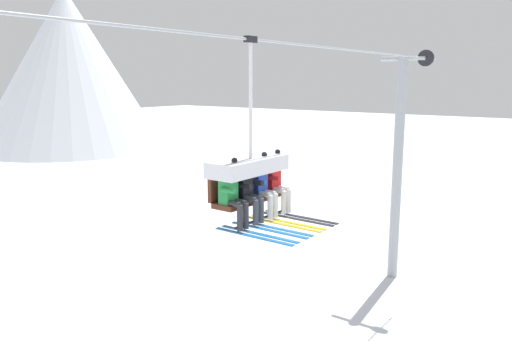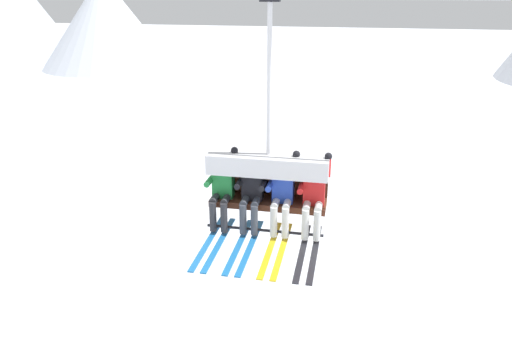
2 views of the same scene
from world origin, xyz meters
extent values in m
cone|color=silver|center=(-24.38, 41.96, 4.67)|extent=(13.71, 13.71, 9.34)
cube|color=#512819|center=(0.24, -0.80, 5.06)|extent=(1.81, 0.48, 0.10)
cube|color=#512819|center=(0.24, -0.52, 5.33)|extent=(1.81, 0.08, 0.45)
cube|color=silver|center=(0.24, -0.74, 5.71)|extent=(1.84, 0.68, 0.30)
cylinder|color=black|center=(0.24, -1.12, 4.73)|extent=(1.81, 0.04, 0.04)
cylinder|color=silver|center=(0.24, -0.80, 6.96)|extent=(0.07, 0.07, 2.20)
cube|color=#23843D|center=(-0.47, -0.82, 5.37)|extent=(0.32, 0.22, 0.52)
sphere|color=black|center=(-0.47, -0.82, 5.73)|extent=(0.22, 0.22, 0.22)
ellipsoid|color=black|center=(-0.47, -0.92, 5.73)|extent=(0.17, 0.04, 0.08)
cylinder|color=#2D2D33|center=(-0.56, -0.99, 5.15)|extent=(0.11, 0.34, 0.11)
cylinder|color=#2D2D33|center=(-0.38, -0.99, 5.15)|extent=(0.11, 0.34, 0.11)
cylinder|color=#2D2D33|center=(-0.56, -1.16, 4.91)|extent=(0.11, 0.11, 0.48)
cylinder|color=#2D2D33|center=(-0.38, -1.16, 4.91)|extent=(0.11, 0.11, 0.48)
cube|color=#1E6BB2|center=(-0.56, -1.46, 4.62)|extent=(0.09, 1.70, 0.02)
cube|color=#1E6BB2|center=(-0.38, -1.46, 4.62)|extent=(0.09, 1.70, 0.02)
cylinder|color=#23843D|center=(-0.66, -0.97, 5.41)|extent=(0.09, 0.30, 0.09)
cylinder|color=#23843D|center=(-0.29, -0.82, 5.72)|extent=(0.09, 0.09, 0.30)
sphere|color=black|center=(-0.29, -0.82, 5.89)|extent=(0.11, 0.11, 0.11)
cube|color=black|center=(0.00, -0.82, 5.37)|extent=(0.32, 0.22, 0.52)
sphere|color=maroon|center=(0.00, -0.82, 5.73)|extent=(0.22, 0.22, 0.22)
ellipsoid|color=black|center=(0.00, -0.92, 5.73)|extent=(0.17, 0.04, 0.08)
cylinder|color=#3D424C|center=(-0.08, -0.99, 5.15)|extent=(0.11, 0.34, 0.11)
cylinder|color=#3D424C|center=(0.09, -0.99, 5.15)|extent=(0.11, 0.34, 0.11)
cylinder|color=#3D424C|center=(-0.08, -1.16, 4.91)|extent=(0.11, 0.11, 0.48)
cylinder|color=#3D424C|center=(0.09, -1.16, 4.91)|extent=(0.11, 0.11, 0.48)
cube|color=#1E6BB2|center=(-0.08, -1.46, 4.62)|extent=(0.09, 1.70, 0.02)
cube|color=#1E6BB2|center=(0.09, -1.46, 4.62)|extent=(0.09, 1.70, 0.02)
cylinder|color=black|center=(-0.18, -0.97, 5.41)|extent=(0.09, 0.30, 0.09)
cylinder|color=black|center=(0.19, -0.97, 5.41)|extent=(0.09, 0.30, 0.09)
cube|color=#2847B7|center=(0.48, -0.82, 5.37)|extent=(0.32, 0.22, 0.52)
sphere|color=maroon|center=(0.48, -0.82, 5.73)|extent=(0.22, 0.22, 0.22)
ellipsoid|color=black|center=(0.48, -0.92, 5.73)|extent=(0.17, 0.04, 0.08)
cylinder|color=silver|center=(0.39, -0.99, 5.15)|extent=(0.11, 0.34, 0.11)
cylinder|color=silver|center=(0.57, -0.99, 5.15)|extent=(0.11, 0.34, 0.11)
cylinder|color=silver|center=(0.39, -1.16, 4.91)|extent=(0.11, 0.11, 0.48)
cylinder|color=silver|center=(0.57, -1.16, 4.91)|extent=(0.11, 0.11, 0.48)
cube|color=gold|center=(0.39, -1.46, 4.62)|extent=(0.09, 1.70, 0.02)
cube|color=gold|center=(0.57, -1.46, 4.62)|extent=(0.09, 1.70, 0.02)
cylinder|color=#2847B7|center=(0.29, -0.97, 5.41)|extent=(0.09, 0.30, 0.09)
cylinder|color=#2847B7|center=(0.67, -0.82, 5.72)|extent=(0.09, 0.09, 0.30)
sphere|color=black|center=(0.67, -0.82, 5.89)|extent=(0.11, 0.11, 0.11)
cube|color=red|center=(0.95, -0.82, 5.37)|extent=(0.32, 0.22, 0.52)
sphere|color=maroon|center=(0.95, -0.82, 5.73)|extent=(0.22, 0.22, 0.22)
ellipsoid|color=black|center=(0.95, -0.92, 5.73)|extent=(0.16, 0.04, 0.08)
cylinder|color=silver|center=(0.87, -0.99, 5.15)|extent=(0.11, 0.34, 0.11)
cylinder|color=silver|center=(1.04, -0.99, 5.15)|extent=(0.11, 0.34, 0.11)
cylinder|color=silver|center=(0.87, -1.16, 4.91)|extent=(0.11, 0.11, 0.48)
cylinder|color=silver|center=(1.04, -1.16, 4.91)|extent=(0.11, 0.11, 0.48)
cube|color=#232328|center=(0.87, -1.46, 4.62)|extent=(0.09, 1.70, 0.02)
cube|color=#232328|center=(1.04, -1.46, 4.62)|extent=(0.09, 1.70, 0.02)
cylinder|color=red|center=(0.77, -0.97, 5.41)|extent=(0.09, 0.30, 0.09)
cylinder|color=red|center=(1.14, -0.82, 5.72)|extent=(0.09, 0.09, 0.30)
sphere|color=black|center=(1.14, -0.82, 5.89)|extent=(0.11, 0.11, 0.11)
camera|label=1|loc=(-7.36, -6.59, 7.35)|focal=35.00mm
camera|label=2|loc=(1.45, -7.85, 8.26)|focal=35.00mm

